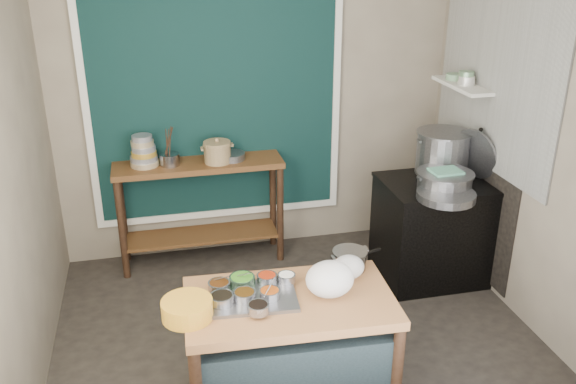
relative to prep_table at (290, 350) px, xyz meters
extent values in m
cube|color=#2F2A24|center=(0.20, 0.67, -0.39)|extent=(3.50, 3.00, 0.02)
cube|color=gray|center=(0.20, 2.18, 1.02)|extent=(3.50, 0.02, 2.80)
cube|color=gray|center=(-1.56, 0.67, 1.02)|extent=(0.02, 3.00, 2.80)
cube|color=gray|center=(1.96, 0.67, 1.02)|extent=(0.02, 3.00, 2.80)
cube|color=black|center=(-0.15, 2.14, 0.98)|extent=(2.10, 0.02, 1.90)
cube|color=#B2B2AA|center=(1.94, 1.22, 1.48)|extent=(0.02, 1.70, 1.70)
cube|color=black|center=(1.94, 1.32, 0.32)|extent=(0.01, 1.30, 1.30)
cube|color=beige|center=(1.83, 1.52, 1.23)|extent=(0.22, 0.70, 0.03)
cube|color=brown|center=(0.00, 0.00, 0.00)|extent=(1.29, 0.78, 0.75)
cube|color=#593819|center=(-0.35, 1.95, 0.10)|extent=(1.45, 0.40, 0.95)
cube|color=black|center=(1.55, 1.22, 0.05)|extent=(0.90, 0.68, 0.85)
cube|color=black|center=(1.55, 1.22, 0.49)|extent=(0.92, 0.69, 0.03)
cube|color=gray|center=(-0.21, 0.04, 0.39)|extent=(0.54, 0.41, 0.02)
cylinder|color=gray|center=(-0.26, 0.17, 0.43)|extent=(0.16, 0.16, 0.06)
cylinder|color=gray|center=(-0.40, 0.00, 0.43)|extent=(0.14, 0.14, 0.06)
cylinder|color=gray|center=(-0.40, 0.15, 0.43)|extent=(0.14, 0.14, 0.06)
cylinder|color=gray|center=(0.02, 0.16, 0.42)|extent=(0.11, 0.11, 0.05)
cylinder|color=gray|center=(-0.10, 0.17, 0.42)|extent=(0.13, 0.13, 0.05)
cylinder|color=gray|center=(-0.27, 0.01, 0.43)|extent=(0.14, 0.14, 0.06)
cylinder|color=gray|center=(-0.12, 0.00, 0.42)|extent=(0.13, 0.13, 0.05)
cylinder|color=gray|center=(-0.21, -0.13, 0.42)|extent=(0.13, 0.13, 0.05)
cylinder|color=#C66F23|center=(-0.61, -0.06, 0.43)|extent=(0.30, 0.30, 0.11)
ellipsoid|color=white|center=(0.24, -0.02, 0.49)|extent=(0.37, 0.35, 0.22)
ellipsoid|color=white|center=(0.42, 0.15, 0.45)|extent=(0.23, 0.21, 0.15)
cylinder|color=tan|center=(-0.79, 1.96, 0.60)|extent=(0.24, 0.24, 0.04)
cylinder|color=gray|center=(-0.79, 1.96, 0.64)|extent=(0.23, 0.23, 0.04)
cylinder|color=gold|center=(-0.79, 1.96, 0.69)|extent=(0.21, 0.21, 0.04)
cylinder|color=gray|center=(-0.79, 1.96, 0.73)|extent=(0.20, 0.20, 0.04)
cylinder|color=tan|center=(-0.79, 1.96, 0.78)|extent=(0.19, 0.19, 0.04)
cylinder|color=gray|center=(-0.79, 1.96, 0.82)|extent=(0.17, 0.17, 0.04)
cylinder|color=gray|center=(-0.59, 1.93, 0.63)|extent=(0.20, 0.20, 0.10)
cylinder|color=gray|center=(-0.06, 1.95, 0.60)|extent=(0.27, 0.27, 0.06)
cylinder|color=gray|center=(1.86, 1.23, 0.72)|extent=(0.24, 0.45, 0.43)
cube|color=#5A9F88|center=(1.51, 1.05, 0.66)|extent=(0.25, 0.19, 0.02)
cylinder|color=gray|center=(1.44, 0.88, 0.53)|extent=(0.46, 0.46, 0.06)
cylinder|color=silver|center=(1.83, 1.46, 1.26)|extent=(0.14, 0.14, 0.04)
cylinder|color=silver|center=(1.83, 1.46, 1.30)|extent=(0.13, 0.13, 0.04)
cylinder|color=gray|center=(1.83, 1.46, 1.33)|extent=(0.12, 0.12, 0.04)
cylinder|color=gray|center=(1.83, 1.67, 1.27)|extent=(0.15, 0.15, 0.05)
camera|label=1|loc=(-0.72, -3.02, 2.38)|focal=38.00mm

